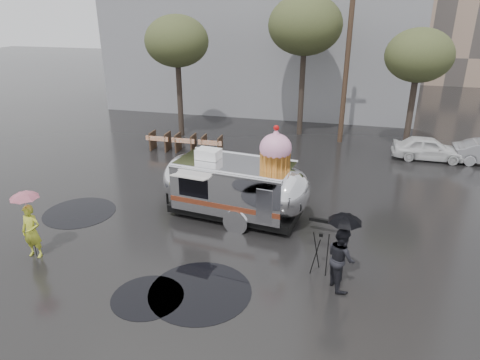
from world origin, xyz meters
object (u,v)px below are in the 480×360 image
(person_left, at_px, (32,231))
(person_right, at_px, (341,258))
(airstream_trailer, at_px, (237,185))
(tripod, at_px, (320,250))

(person_left, bearing_deg, person_right, 3.35)
(airstream_trailer, distance_m, person_right, 5.22)
(airstream_trailer, bearing_deg, person_left, -135.38)
(person_left, height_order, tripod, person_left)
(person_left, bearing_deg, airstream_trailer, 35.71)
(airstream_trailer, distance_m, tripod, 4.41)
(airstream_trailer, relative_size, person_right, 3.76)
(tripod, bearing_deg, airstream_trailer, 139.57)
(airstream_trailer, bearing_deg, person_right, -33.67)
(person_right, relative_size, tripod, 1.40)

